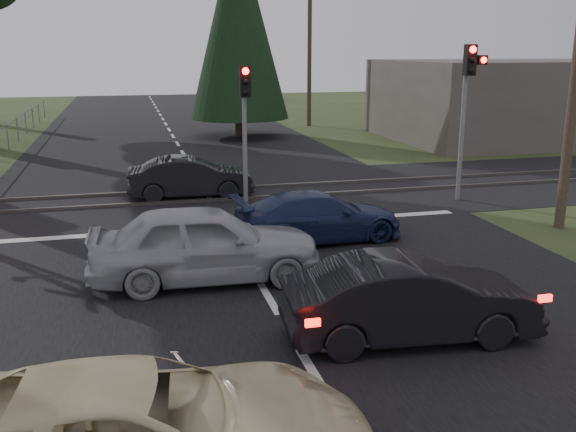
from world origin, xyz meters
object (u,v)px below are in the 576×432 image
object	(u,v)px
blue_sedan	(318,217)
utility_pole_mid	(310,46)
dark_car_far	(191,178)
traffic_signal_right	(468,92)
utility_pole_far	(238,47)
silver_car	(205,244)
traffic_signal_center	(245,111)
dark_hatchback	(410,300)

from	to	relation	value
blue_sedan	utility_pole_mid	bearing A→B (deg)	-20.34
utility_pole_mid	dark_car_far	world-z (taller)	utility_pole_mid
traffic_signal_right	utility_pole_far	size ratio (longest dim) A/B	0.52
utility_pole_far	traffic_signal_right	bearing A→B (deg)	-91.20
utility_pole_mid	utility_pole_far	distance (m)	25.00
utility_pole_far	blue_sedan	world-z (taller)	utility_pole_far
utility_pole_mid	silver_car	distance (m)	27.70
utility_pole_mid	dark_car_far	size ratio (longest dim) A/B	2.31
traffic_signal_center	blue_sedan	world-z (taller)	traffic_signal_center
traffic_signal_right	utility_pole_mid	distance (m)	20.60
traffic_signal_right	utility_pole_far	bearing A→B (deg)	88.80
traffic_signal_right	utility_pole_mid	world-z (taller)	utility_pole_mid
dark_hatchback	blue_sedan	distance (m)	5.64
utility_pole_mid	silver_car	xyz separation A→B (m)	(-9.53, -25.72, -3.94)
traffic_signal_right	silver_car	bearing A→B (deg)	-148.81
traffic_signal_center	dark_car_far	xyz separation A→B (m)	(-1.55, 1.27, -2.16)
traffic_signal_center	utility_pole_far	world-z (taller)	utility_pole_far
dark_hatchback	blue_sedan	xyz separation A→B (m)	(0.17, 5.64, -0.07)
traffic_signal_center	dark_hatchback	size ratio (longest dim) A/B	1.01
utility_pole_far	dark_car_far	xyz separation A→B (m)	(-9.05, -43.05, -4.08)
traffic_signal_center	utility_pole_mid	world-z (taller)	utility_pole_mid
utility_pole_mid	silver_car	size ratio (longest dim) A/B	1.95
utility_pole_far	utility_pole_mid	bearing A→B (deg)	-90.00
traffic_signal_center	silver_car	bearing A→B (deg)	-107.58
dark_hatchback	silver_car	bearing A→B (deg)	43.60
blue_sedan	dark_car_far	size ratio (longest dim) A/B	1.07
traffic_signal_center	utility_pole_mid	bearing A→B (deg)	68.79
utility_pole_mid	dark_hatchback	xyz separation A→B (m)	(-6.68, -29.22, -4.05)
utility_pole_far	traffic_signal_center	bearing A→B (deg)	-99.60
traffic_signal_center	utility_pole_far	distance (m)	44.99
traffic_signal_center	utility_pole_mid	distance (m)	20.82
blue_sedan	silver_car	bearing A→B (deg)	120.50
utility_pole_mid	traffic_signal_center	bearing A→B (deg)	-111.21
utility_pole_mid	dark_car_far	bearing A→B (deg)	-116.62
traffic_signal_right	dark_car_far	xyz separation A→B (m)	(-8.09, 2.47, -2.67)
traffic_signal_right	dark_hatchback	size ratio (longest dim) A/B	1.15
utility_pole_far	dark_hatchback	bearing A→B (deg)	-97.02
utility_pole_mid	blue_sedan	bearing A→B (deg)	-105.44
traffic_signal_right	silver_car	world-z (taller)	traffic_signal_right
traffic_signal_right	blue_sedan	size ratio (longest dim) A/B	1.12
traffic_signal_center	utility_pole_far	xyz separation A→B (m)	(7.50, 44.32, 1.92)
traffic_signal_right	traffic_signal_center	distance (m)	6.68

